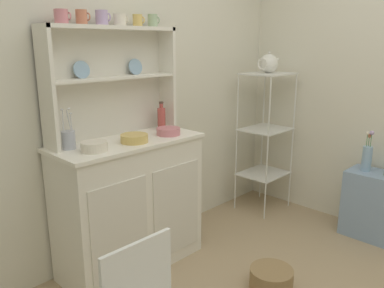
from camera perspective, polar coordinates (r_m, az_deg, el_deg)
name	(u,v)px	position (r m, az deg, el deg)	size (l,w,h in m)	color
wall_back	(122,83)	(2.83, -10.10, 8.77)	(3.84, 0.05, 2.50)	silver
hutch_cabinet	(130,203)	(2.73, -8.99, -8.48)	(1.01, 0.45, 0.91)	white
hutch_shelf_unit	(110,74)	(2.66, -11.89, 9.94)	(0.94, 0.18, 0.72)	silver
bakers_rack	(266,126)	(3.61, 10.67, 2.62)	(0.43, 0.35, 1.27)	silver
side_shelf_blue	(377,206)	(3.46, 25.35, -8.18)	(0.28, 0.48, 0.54)	#849EBC
floor_basket	(271,280)	(2.67, 11.48, -18.80)	(0.27, 0.27, 0.14)	#93754C
cup_rose_0	(61,16)	(2.45, -18.50, 17.21)	(0.09, 0.08, 0.08)	#D17A84
cup_terracotta_1	(82,17)	(2.51, -15.77, 17.38)	(0.08, 0.07, 0.08)	#C67556
cup_lilac_2	(102,18)	(2.58, -12.99, 17.51)	(0.09, 0.08, 0.09)	#B79ECC
cup_cream_3	(120,20)	(2.66, -10.45, 17.38)	(0.10, 0.08, 0.08)	silver
cup_gold_4	(138,20)	(2.74, -7.91, 17.41)	(0.08, 0.06, 0.08)	#DBB760
cup_sage_5	(153,21)	(2.82, -5.72, 17.46)	(0.08, 0.07, 0.08)	#9EB78E
bowl_mixing_large	(94,146)	(2.37, -14.08, -0.33)	(0.16, 0.16, 0.06)	silver
bowl_floral_medium	(134,138)	(2.53, -8.41, 0.83)	(0.18, 0.18, 0.05)	#DBB760
bowl_cream_small	(168,131)	(2.71, -3.46, 1.86)	(0.16, 0.16, 0.05)	#D17A84
jam_bottle	(162,118)	(2.86, -4.47, 3.80)	(0.06, 0.06, 0.20)	#B74C47
utensil_jar	(69,139)	(2.45, -17.55, 0.68)	(0.08, 0.08, 0.25)	#B2B7C6
porcelain_teapot	(268,63)	(3.54, 11.08, 11.45)	(0.25, 0.16, 0.18)	white
flower_vase	(367,157)	(3.38, 24.16, -1.70)	(0.07, 0.07, 0.33)	#8EB2D1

